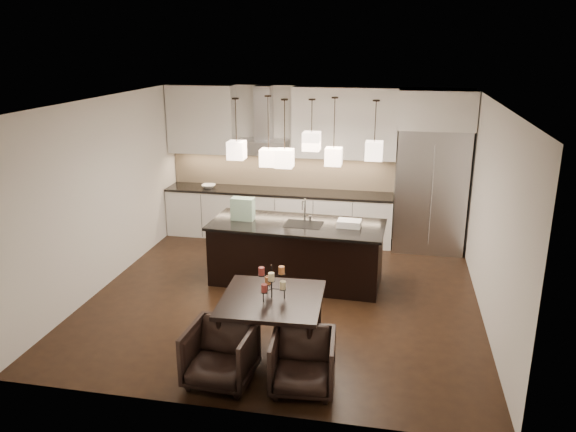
% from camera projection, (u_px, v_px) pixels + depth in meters
% --- Properties ---
extents(floor, '(5.50, 5.50, 0.02)m').
position_uv_depth(floor, '(285.00, 295.00, 8.25)').
color(floor, black).
rests_on(floor, ground).
extents(ceiling, '(5.50, 5.50, 0.02)m').
position_uv_depth(ceiling, '(285.00, 101.00, 7.41)').
color(ceiling, white).
rests_on(ceiling, wall_back).
extents(wall_back, '(5.50, 0.02, 2.80)m').
position_uv_depth(wall_back, '(315.00, 163.00, 10.41)').
color(wall_back, silver).
rests_on(wall_back, ground).
extents(wall_front, '(5.50, 0.02, 2.80)m').
position_uv_depth(wall_front, '(227.00, 283.00, 5.24)').
color(wall_front, silver).
rests_on(wall_front, ground).
extents(wall_left, '(0.02, 5.50, 2.80)m').
position_uv_depth(wall_left, '(103.00, 193.00, 8.34)').
color(wall_left, silver).
rests_on(wall_left, ground).
extents(wall_right, '(0.02, 5.50, 2.80)m').
position_uv_depth(wall_right, '(492.00, 214.00, 7.32)').
color(wall_right, silver).
rests_on(wall_right, ground).
extents(refrigerator, '(1.20, 0.72, 2.15)m').
position_uv_depth(refrigerator, '(430.00, 190.00, 9.77)').
color(refrigerator, '#B7B7BA').
rests_on(refrigerator, floor).
extents(fridge_panel, '(1.26, 0.72, 0.65)m').
position_uv_depth(fridge_panel, '(437.00, 109.00, 9.35)').
color(fridge_panel, silver).
rests_on(fridge_panel, refrigerator).
extents(lower_cabinets, '(4.21, 0.62, 0.88)m').
position_uv_depth(lower_cabinets, '(278.00, 215.00, 10.51)').
color(lower_cabinets, silver).
rests_on(lower_cabinets, floor).
extents(countertop, '(4.21, 0.66, 0.04)m').
position_uv_depth(countertop, '(278.00, 192.00, 10.37)').
color(countertop, black).
rests_on(countertop, lower_cabinets).
extents(backsplash, '(4.21, 0.02, 0.63)m').
position_uv_depth(backsplash, '(281.00, 170.00, 10.55)').
color(backsplash, '#D0B692').
rests_on(backsplash, countertop).
extents(upper_cab_left, '(1.25, 0.35, 1.25)m').
position_uv_depth(upper_cab_left, '(201.00, 119.00, 10.39)').
color(upper_cab_left, silver).
rests_on(upper_cab_left, wall_back).
extents(upper_cab_right, '(1.85, 0.35, 1.25)m').
position_uv_depth(upper_cab_right, '(345.00, 123.00, 9.90)').
color(upper_cab_right, silver).
rests_on(upper_cab_right, wall_back).
extents(hood_canopy, '(0.90, 0.52, 0.24)m').
position_uv_depth(hood_canopy, '(262.00, 147.00, 10.23)').
color(hood_canopy, '#B7B7BA').
rests_on(hood_canopy, wall_back).
extents(hood_chimney, '(0.30, 0.28, 0.96)m').
position_uv_depth(hood_chimney, '(263.00, 113.00, 10.15)').
color(hood_chimney, '#B7B7BA').
rests_on(hood_chimney, hood_canopy).
extents(fruit_bowl, '(0.30, 0.30, 0.06)m').
position_uv_depth(fruit_bowl, '(209.00, 186.00, 10.55)').
color(fruit_bowl, silver).
rests_on(fruit_bowl, countertop).
extents(island_body, '(2.58, 1.11, 0.89)m').
position_uv_depth(island_body, '(297.00, 254.00, 8.60)').
color(island_body, black).
rests_on(island_body, floor).
extents(island_top, '(2.66, 1.20, 0.04)m').
position_uv_depth(island_top, '(297.00, 225.00, 8.46)').
color(island_top, black).
rests_on(island_top, island_body).
extents(faucet, '(0.11, 0.25, 0.39)m').
position_uv_depth(faucet, '(305.00, 210.00, 8.46)').
color(faucet, silver).
rests_on(faucet, island_top).
extents(tote_bag, '(0.35, 0.20, 0.35)m').
position_uv_depth(tote_bag, '(243.00, 209.00, 8.58)').
color(tote_bag, '#266B38').
rests_on(tote_bag, island_top).
extents(food_container, '(0.35, 0.26, 0.10)m').
position_uv_depth(food_container, '(349.00, 223.00, 8.29)').
color(food_container, silver).
rests_on(food_container, island_top).
extents(dining_table, '(1.22, 1.22, 0.70)m').
position_uv_depth(dining_table, '(272.00, 324.00, 6.65)').
color(dining_table, black).
rests_on(dining_table, floor).
extents(candelabra, '(0.35, 0.35, 0.41)m').
position_uv_depth(candelabra, '(272.00, 281.00, 6.49)').
color(candelabra, black).
rests_on(candelabra, dining_table).
extents(candle_a, '(0.07, 0.07, 0.09)m').
position_uv_depth(candle_a, '(283.00, 285.00, 6.48)').
color(candle_a, beige).
rests_on(candle_a, candelabra).
extents(candle_b, '(0.07, 0.07, 0.09)m').
position_uv_depth(candle_b, '(268.00, 280.00, 6.61)').
color(candle_b, '#CC773D').
rests_on(candle_b, candelabra).
extents(candle_c, '(0.07, 0.07, 0.09)m').
position_uv_depth(candle_c, '(264.00, 288.00, 6.40)').
color(candle_c, maroon).
rests_on(candle_c, candelabra).
extents(candle_d, '(0.07, 0.07, 0.09)m').
position_uv_depth(candle_d, '(282.00, 270.00, 6.52)').
color(candle_d, '#CC773D').
rests_on(candle_d, candelabra).
extents(candle_e, '(0.07, 0.07, 0.09)m').
position_uv_depth(candle_e, '(261.00, 271.00, 6.49)').
color(candle_e, maroon).
rests_on(candle_e, candelabra).
extents(candle_f, '(0.07, 0.07, 0.09)m').
position_uv_depth(candle_f, '(271.00, 277.00, 6.33)').
color(candle_f, beige).
rests_on(candle_f, candelabra).
extents(armchair_left, '(0.74, 0.76, 0.66)m').
position_uv_depth(armchair_left, '(220.00, 354.00, 6.06)').
color(armchair_left, black).
rests_on(armchair_left, floor).
extents(armchair_right, '(0.72, 0.74, 0.63)m').
position_uv_depth(armchair_right, '(303.00, 362.00, 5.94)').
color(armchair_right, black).
rests_on(armchair_right, floor).
extents(pendant_a, '(0.24, 0.24, 0.26)m').
position_uv_depth(pendant_a, '(237.00, 150.00, 8.10)').
color(pendant_a, beige).
rests_on(pendant_a, ceiling).
extents(pendant_b, '(0.24, 0.24, 0.26)m').
position_uv_depth(pendant_b, '(269.00, 158.00, 8.52)').
color(pendant_b, beige).
rests_on(pendant_b, ceiling).
extents(pendant_c, '(0.24, 0.24, 0.26)m').
position_uv_depth(pendant_c, '(312.00, 141.00, 7.94)').
color(pendant_c, beige).
rests_on(pendant_c, ceiling).
extents(pendant_d, '(0.24, 0.24, 0.26)m').
position_uv_depth(pendant_d, '(334.00, 157.00, 8.27)').
color(pendant_d, beige).
rests_on(pendant_d, ceiling).
extents(pendant_e, '(0.24, 0.24, 0.26)m').
position_uv_depth(pendant_e, '(374.00, 151.00, 7.83)').
color(pendant_e, beige).
rests_on(pendant_e, ceiling).
extents(pendant_f, '(0.24, 0.24, 0.26)m').
position_uv_depth(pendant_f, '(285.00, 158.00, 7.99)').
color(pendant_f, beige).
rests_on(pendant_f, ceiling).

